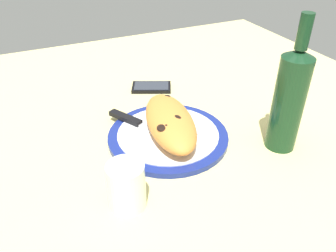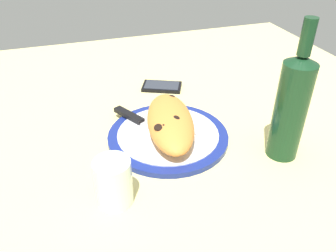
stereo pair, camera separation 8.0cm
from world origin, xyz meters
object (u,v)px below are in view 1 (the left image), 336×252
at_px(fork, 184,118).
at_px(water_glass, 127,188).
at_px(plate, 168,136).
at_px(calzone, 170,121).
at_px(smartphone, 151,87).
at_px(wine_bottle, 289,99).
at_px(knife, 135,122).

xyz_separation_m(fork, water_glass, (-0.20, 0.22, 0.02)).
relative_size(fork, water_glass, 1.62).
distance_m(fork, water_glass, 0.30).
relative_size(plate, calzone, 1.07).
xyz_separation_m(smartphone, water_glass, (-0.42, 0.22, 0.04)).
height_order(fork, smartphone, fork).
bearing_deg(smartphone, calzone, 167.15).
distance_m(calzone, water_glass, 0.23).
bearing_deg(plate, calzone, -70.99).
bearing_deg(calzone, water_glass, 135.32).
bearing_deg(wine_bottle, plate, 59.54).
bearing_deg(water_glass, smartphone, -27.70).
height_order(water_glass, wine_bottle, wine_bottle).
bearing_deg(water_glass, calzone, -44.68).
bearing_deg(calzone, smartphone, -12.85).
bearing_deg(water_glass, wine_bottle, -85.55).
xyz_separation_m(calzone, wine_bottle, (-0.13, -0.22, 0.08)).
distance_m(smartphone, wine_bottle, 0.44).
relative_size(knife, water_glass, 2.24).
height_order(calzone, smartphone, calzone).
bearing_deg(plate, water_glass, 135.93).
bearing_deg(smartphone, plate, 166.16).
xyz_separation_m(plate, smartphone, (0.26, -0.06, -0.00)).
bearing_deg(plate, wine_bottle, -120.46).
distance_m(knife, smartphone, 0.22).
bearing_deg(plate, smartphone, -13.84).
bearing_deg(smartphone, knife, 147.20).
xyz_separation_m(plate, wine_bottle, (-0.13, -0.23, 0.12)).
distance_m(calzone, smartphone, 0.27).
height_order(calzone, knife, calzone).
distance_m(plate, calzone, 0.04).
relative_size(plate, smartphone, 2.14).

